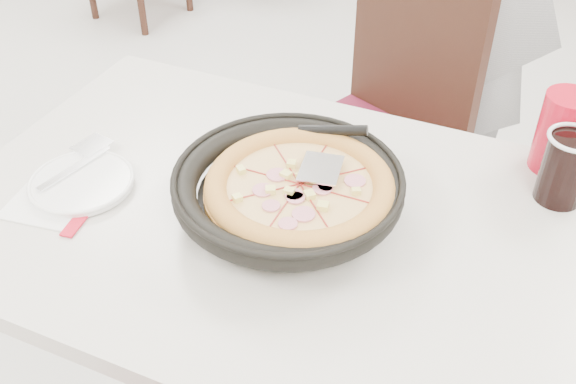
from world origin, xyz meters
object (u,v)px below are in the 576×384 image
at_px(chair_far, 364,144).
at_px(red_cup, 562,132).
at_px(main_table, 279,343).
at_px(pizza, 300,194).
at_px(pizza_pan, 288,196).
at_px(cola_glass, 565,170).
at_px(side_plate, 82,183).

relative_size(chair_far, red_cup, 5.94).
bearing_deg(main_table, pizza, -5.58).
bearing_deg(pizza_pan, main_table, -171.56).
bearing_deg(chair_far, pizza, 120.34).
height_order(cola_glass, red_cup, red_cup).
distance_m(pizza, red_cup, 0.53).
bearing_deg(pizza_pan, pizza, -16.83).
distance_m(pizza_pan, pizza, 0.03).
distance_m(pizza_pan, red_cup, 0.54).
relative_size(pizza, side_plate, 1.70).
xyz_separation_m(chair_far, red_cup, (0.48, -0.31, 0.35)).
bearing_deg(red_cup, pizza, -138.30).
xyz_separation_m(pizza_pan, side_plate, (-0.39, -0.09, -0.03)).
height_order(chair_far, pizza, chair_far).
relative_size(pizza_pan, cola_glass, 2.46).
relative_size(pizza_pan, side_plate, 1.64).
bearing_deg(cola_glass, pizza, -148.68).
distance_m(main_table, red_cup, 0.72).
distance_m(cola_glass, red_cup, 0.10).
bearing_deg(pizza_pan, red_cup, 39.32).
distance_m(chair_far, pizza, 0.74).
relative_size(cola_glass, red_cup, 0.81).
bearing_deg(chair_far, cola_glass, 163.75).
relative_size(main_table, chair_far, 1.26).
bearing_deg(main_table, chair_far, 93.16).
bearing_deg(chair_far, pizza_pan, 118.23).
bearing_deg(cola_glass, pizza_pan, -150.92).
bearing_deg(side_plate, chair_far, 65.79).
bearing_deg(side_plate, pizza_pan, 12.53).
bearing_deg(main_table, side_plate, -167.24).
xyz_separation_m(cola_glass, red_cup, (-0.02, 0.10, 0.02)).
relative_size(side_plate, cola_glass, 1.50).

